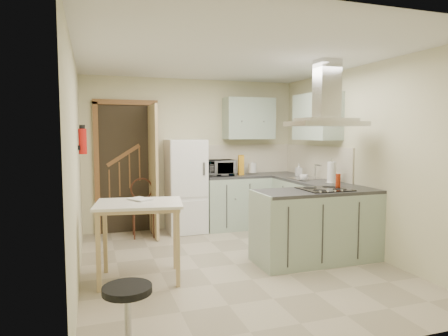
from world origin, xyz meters
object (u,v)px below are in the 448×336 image
object	(u,v)px
stool	(128,318)
peninsula	(317,225)
fridge	(186,186)
bentwood_chair	(143,211)
microwave	(220,168)
extractor_hood	(326,124)
drop_leaf_table	(140,241)

from	to	relation	value
stool	peninsula	bearing A→B (deg)	29.33
fridge	peninsula	distance (m)	2.35
fridge	peninsula	world-z (taller)	fridge
bentwood_chair	microwave	world-z (taller)	microwave
peninsula	extractor_hood	distance (m)	1.27
stool	microwave	bearing A→B (deg)	61.65
fridge	drop_leaf_table	bearing A→B (deg)	-116.53
stool	microwave	world-z (taller)	microwave
drop_leaf_table	microwave	xyz separation A→B (m)	(1.54, 1.91, 0.60)
bentwood_chair	microwave	bearing A→B (deg)	5.74
stool	bentwood_chair	bearing A→B (deg)	80.94
fridge	bentwood_chair	distance (m)	0.79
peninsula	bentwood_chair	xyz separation A→B (m)	(-1.93, 1.87, -0.04)
drop_leaf_table	stool	bearing A→B (deg)	-91.47
fridge	peninsula	size ratio (longest dim) A/B	0.97
peninsula	drop_leaf_table	size ratio (longest dim) A/B	1.69
fridge	stool	distance (m)	3.60
drop_leaf_table	bentwood_chair	world-z (taller)	drop_leaf_table
bentwood_chair	peninsula	bearing A→B (deg)	-41.99
bentwood_chair	fridge	bearing A→B (deg)	10.86
fridge	extractor_hood	bearing A→B (deg)	-56.21
bentwood_chair	stool	size ratio (longest dim) A/B	1.66
fridge	extractor_hood	size ratio (longest dim) A/B	1.67
drop_leaf_table	stool	xyz separation A→B (m)	(-0.25, -1.42, -0.18)
peninsula	microwave	world-z (taller)	microwave
bentwood_chair	stool	distance (m)	3.29
bentwood_chair	stool	bearing A→B (deg)	-96.87
peninsula	stool	xyz separation A→B (m)	(-2.44, -1.37, -0.20)
extractor_hood	drop_leaf_table	distance (m)	2.63
peninsula	fridge	bearing A→B (deg)	121.74
peninsula	microwave	distance (m)	2.14
bentwood_chair	stool	world-z (taller)	bentwood_chair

